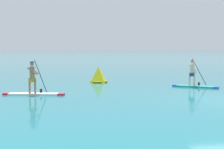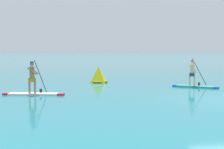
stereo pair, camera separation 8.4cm
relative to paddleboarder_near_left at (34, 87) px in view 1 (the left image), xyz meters
The scene contains 4 objects.
ground 9.52m from the paddleboarder_near_left, 21.16° to the right, with size 440.00×440.00×0.00m, color #1E727F.
paddleboarder_near_left is the anchor object (origin of this frame).
paddleboarder_mid_center 9.87m from the paddleboarder_near_left, 10.96° to the left, with size 2.55×1.98×1.83m.
race_marker_buoy 7.12m from the paddleboarder_near_left, 54.27° to the left, with size 1.37×1.37×1.12m.
Camera 1 is at (-7.73, -14.65, 2.49)m, focal length 54.57 mm.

